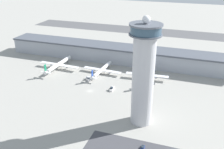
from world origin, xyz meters
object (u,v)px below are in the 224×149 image
object	(u,v)px
airplane_gate_alpha	(58,65)
service_truck_catering	(151,82)
service_truck_fuel	(112,89)
service_truck_baggage	(88,79)
control_tower	(143,73)
airplane_gate_charlie	(147,75)
airplane_gate_bravo	(102,70)
car_red_hatchback	(143,148)

from	to	relation	value
airplane_gate_alpha	service_truck_catering	bearing A→B (deg)	-1.39
service_truck_fuel	service_truck_baggage	size ratio (longest dim) A/B	1.04
control_tower	airplane_gate_charlie	size ratio (longest dim) A/B	1.82
control_tower	service_truck_catering	bearing A→B (deg)	94.01
control_tower	airplane_gate_alpha	distance (m)	116.34
service_truck_catering	airplane_gate_alpha	bearing A→B (deg)	178.61
service_truck_catering	airplane_gate_bravo	bearing A→B (deg)	173.62
airplane_gate_bravo	service_truck_baggage	bearing A→B (deg)	-110.51
airplane_gate_bravo	car_red_hatchback	xyz separation A→B (m)	(58.60, -88.03, -3.14)
airplane_gate_alpha	airplane_gate_charlie	bearing A→B (deg)	2.74
airplane_gate_charlie	car_red_hatchback	distance (m)	90.62
airplane_gate_alpha	service_truck_baggage	size ratio (longest dim) A/B	5.88
airplane_gate_bravo	service_truck_fuel	bearing A→B (deg)	-54.69
service_truck_baggage	airplane_gate_charlie	bearing A→B (deg)	20.34
car_red_hatchback	service_truck_baggage	bearing A→B (deg)	132.47
airplane_gate_bravo	service_truck_fuel	size ratio (longest dim) A/B	5.24
control_tower	airplane_gate_charlie	world-z (taller)	control_tower
service_truck_catering	service_truck_baggage	bearing A→B (deg)	-167.73
airplane_gate_alpha	airplane_gate_charlie	xyz separation A→B (m)	(86.11, 4.12, 0.23)
airplane_gate_charlie	service_truck_catering	world-z (taller)	airplane_gate_charlie
airplane_gate_alpha	airplane_gate_charlie	world-z (taller)	airplane_gate_charlie
control_tower	service_truck_catering	world-z (taller)	control_tower
airplane_gate_alpha	airplane_gate_bravo	distance (m)	43.87
airplane_gate_charlie	service_truck_baggage	bearing A→B (deg)	-159.66
service_truck_baggage	control_tower	bearing A→B (deg)	-38.17
airplane_gate_charlie	service_truck_catering	distance (m)	8.94
service_truck_catering	car_red_hatchback	size ratio (longest dim) A/B	1.69
airplane_gate_alpha	car_red_hatchback	world-z (taller)	airplane_gate_alpha
airplane_gate_charlie	service_truck_fuel	size ratio (longest dim) A/B	4.90
airplane_gate_alpha	service_truck_fuel	distance (m)	67.89
service_truck_catering	service_truck_fuel	bearing A→B (deg)	-141.62
service_truck_catering	car_red_hatchback	world-z (taller)	service_truck_catering
airplane_gate_charlie	service_truck_baggage	size ratio (longest dim) A/B	5.08
service_truck_fuel	service_truck_baggage	xyz separation A→B (m)	(-25.87, 10.49, -0.00)
airplane_gate_alpha	service_truck_catering	size ratio (longest dim) A/B	6.29
control_tower	airplane_gate_alpha	world-z (taller)	control_tower
control_tower	airplane_gate_bravo	distance (m)	86.77
airplane_gate_alpha	service_truck_fuel	bearing A→B (deg)	-21.12
car_red_hatchback	service_truck_catering	bearing A→B (deg)	97.62
service_truck_catering	car_red_hatchback	xyz separation A→B (m)	(11.07, -82.72, -0.45)
control_tower	airplane_gate_bravo	bearing A→B (deg)	129.48
service_truck_fuel	service_truck_catering	bearing A→B (deg)	38.38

